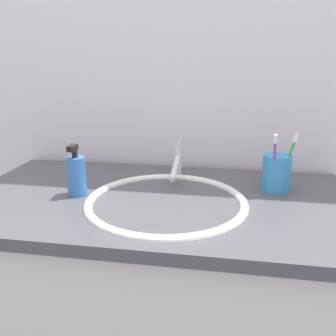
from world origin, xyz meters
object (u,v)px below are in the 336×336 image
(faucet, at_px, (177,163))
(toothbrush_green, at_px, (289,158))
(toothbrush_purple, at_px, (274,160))
(toothbrush_cup, at_px, (276,173))
(soap_dispenser, at_px, (76,175))

(faucet, relative_size, toothbrush_green, 0.98)
(faucet, xyz_separation_m, toothbrush_purple, (0.29, -0.10, 0.05))
(faucet, bearing_deg, toothbrush_cup, -11.02)
(toothbrush_purple, bearing_deg, toothbrush_green, 33.86)
(toothbrush_green, relative_size, soap_dispenser, 1.15)
(toothbrush_purple, height_order, soap_dispenser, toothbrush_purple)
(toothbrush_purple, bearing_deg, soap_dispenser, -170.26)
(toothbrush_cup, distance_m, toothbrush_purple, 0.06)
(soap_dispenser, bearing_deg, faucet, 36.00)
(toothbrush_green, xyz_separation_m, toothbrush_purple, (-0.04, -0.03, 0.00))
(faucet, height_order, toothbrush_green, toothbrush_green)
(toothbrush_green, bearing_deg, toothbrush_purple, -146.14)
(toothbrush_purple, distance_m, soap_dispenser, 0.56)
(faucet, xyz_separation_m, toothbrush_cup, (0.30, -0.06, 0.00))
(toothbrush_cup, height_order, toothbrush_green, toothbrush_green)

